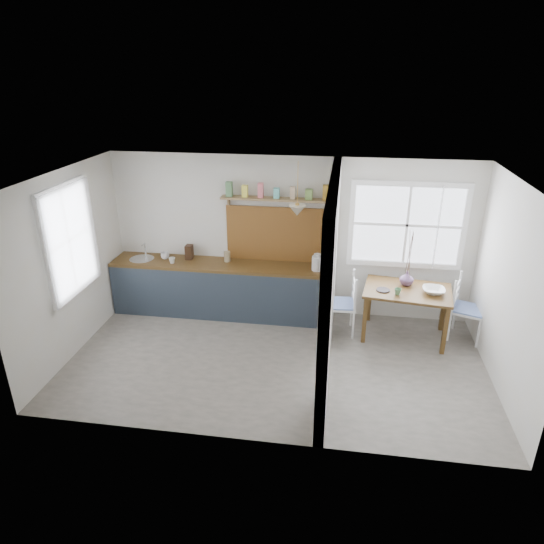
# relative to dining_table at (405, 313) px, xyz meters

# --- Properties ---
(floor) EXTENTS (5.80, 3.20, 0.01)m
(floor) POSITION_rel_dining_table_xyz_m (-1.84, -0.99, -0.39)
(floor) COLOR gray
(floor) RESTS_ON ground
(ceiling) EXTENTS (5.80, 3.20, 0.01)m
(ceiling) POSITION_rel_dining_table_xyz_m (-1.84, -0.99, 2.21)
(ceiling) COLOR beige
(ceiling) RESTS_ON walls
(walls) EXTENTS (5.81, 3.21, 2.60)m
(walls) POSITION_rel_dining_table_xyz_m (-1.84, -0.99, 0.91)
(walls) COLOR beige
(walls) RESTS_ON floor
(partition) EXTENTS (0.12, 3.20, 2.60)m
(partition) POSITION_rel_dining_table_xyz_m (-1.14, -0.93, 1.06)
(partition) COLOR beige
(partition) RESTS_ON floor
(kitchen_window) EXTENTS (0.10, 1.16, 1.50)m
(kitchen_window) POSITION_rel_dining_table_xyz_m (-4.71, -0.99, 1.26)
(kitchen_window) COLOR white
(kitchen_window) RESTS_ON walls
(nook_window) EXTENTS (1.76, 0.10, 1.30)m
(nook_window) POSITION_rel_dining_table_xyz_m (-0.04, 0.57, 1.21)
(nook_window) COLOR white
(nook_window) RESTS_ON walls
(counter) EXTENTS (3.50, 0.60, 0.90)m
(counter) POSITION_rel_dining_table_xyz_m (-2.97, 0.34, 0.06)
(counter) COLOR brown
(counter) RESTS_ON floor
(sink) EXTENTS (0.40, 0.40, 0.02)m
(sink) POSITION_rel_dining_table_xyz_m (-4.27, 0.31, 0.50)
(sink) COLOR silver
(sink) RESTS_ON counter
(backsplash) EXTENTS (1.65, 0.03, 0.90)m
(backsplash) POSITION_rel_dining_table_xyz_m (-2.05, 0.59, 0.96)
(backsplash) COLOR brown
(backsplash) RESTS_ON walls
(shelf) EXTENTS (1.75, 0.20, 0.21)m
(shelf) POSITION_rel_dining_table_xyz_m (-2.05, 0.50, 1.61)
(shelf) COLOR olive
(shelf) RESTS_ON walls
(pendant_lamp) EXTENTS (0.26, 0.26, 0.16)m
(pendant_lamp) POSITION_rel_dining_table_xyz_m (-1.69, 0.16, 1.49)
(pendant_lamp) COLOR silver
(pendant_lamp) RESTS_ON ceiling
(utensil_rail) EXTENTS (0.02, 0.50, 0.02)m
(utensil_rail) POSITION_rel_dining_table_xyz_m (-1.23, -0.09, 1.06)
(utensil_rail) COLOR silver
(utensil_rail) RESTS_ON partition
(dining_table) EXTENTS (1.36, 1.00, 0.78)m
(dining_table) POSITION_rel_dining_table_xyz_m (0.00, 0.00, 0.00)
(dining_table) COLOR brown
(dining_table) RESTS_ON floor
(chair_left) EXTENTS (0.48, 0.48, 0.98)m
(chair_left) POSITION_rel_dining_table_xyz_m (-0.99, -0.02, 0.10)
(chair_left) COLOR white
(chair_left) RESTS_ON floor
(chair_right) EXTENTS (0.59, 0.59, 0.99)m
(chair_right) POSITION_rel_dining_table_xyz_m (0.92, 0.07, 0.10)
(chair_right) COLOR white
(chair_right) RESTS_ON floor
(kettle) EXTENTS (0.25, 0.21, 0.27)m
(kettle) POSITION_rel_dining_table_xyz_m (-1.37, 0.27, 0.64)
(kettle) COLOR silver
(kettle) RESTS_ON counter
(mug_a) EXTENTS (0.11, 0.11, 0.10)m
(mug_a) POSITION_rel_dining_table_xyz_m (-3.71, 0.21, 0.56)
(mug_a) COLOR silver
(mug_a) RESTS_ON counter
(mug_b) EXTENTS (0.17, 0.17, 0.11)m
(mug_b) POSITION_rel_dining_table_xyz_m (-3.89, 0.38, 0.56)
(mug_b) COLOR silver
(mug_b) RESTS_ON counter
(knife_block) EXTENTS (0.11, 0.15, 0.23)m
(knife_block) POSITION_rel_dining_table_xyz_m (-3.49, 0.45, 0.63)
(knife_block) COLOR black
(knife_block) RESTS_ON counter
(jar) EXTENTS (0.13, 0.13, 0.17)m
(jar) POSITION_rel_dining_table_xyz_m (-2.84, 0.42, 0.59)
(jar) COLOR #948360
(jar) RESTS_ON counter
(towel_magenta) EXTENTS (0.02, 0.03, 0.61)m
(towel_magenta) POSITION_rel_dining_table_xyz_m (-1.26, -0.02, -0.12)
(towel_magenta) COLOR #A70E3F
(towel_magenta) RESTS_ON counter
(towel_orange) EXTENTS (0.02, 0.03, 0.51)m
(towel_orange) POSITION_rel_dining_table_xyz_m (-1.26, -0.05, -0.14)
(towel_orange) COLOR #C56C2A
(towel_orange) RESTS_ON counter
(bowl) EXTENTS (0.33, 0.33, 0.08)m
(bowl) POSITION_rel_dining_table_xyz_m (0.36, -0.06, 0.43)
(bowl) COLOR white
(bowl) RESTS_ON dining_table
(table_cup) EXTENTS (0.11, 0.11, 0.09)m
(table_cup) POSITION_rel_dining_table_xyz_m (-0.17, -0.19, 0.44)
(table_cup) COLOR #518357
(table_cup) RESTS_ON dining_table
(plate) EXTENTS (0.25, 0.25, 0.02)m
(plate) POSITION_rel_dining_table_xyz_m (-0.37, -0.08, 0.40)
(plate) COLOR black
(plate) RESTS_ON dining_table
(vase) EXTENTS (0.28, 0.28, 0.22)m
(vase) POSITION_rel_dining_table_xyz_m (-0.01, 0.17, 0.50)
(vase) COLOR #6A4A73
(vase) RESTS_ON dining_table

